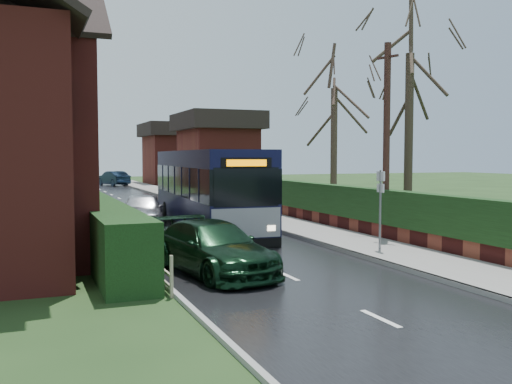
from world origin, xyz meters
name	(u,v)px	position (x,y,z in m)	size (l,w,h in m)	color
ground	(257,263)	(0.00, 0.00, 0.00)	(140.00, 140.00, 0.00)	#2C491F
road	(173,223)	(0.00, 10.00, 0.01)	(6.00, 100.00, 0.02)	black
pavement	(262,218)	(4.25, 10.00, 0.07)	(2.50, 100.00, 0.14)	slate
kerb_right	(238,219)	(3.05, 10.00, 0.07)	(0.12, 100.00, 0.14)	gray
kerb_left	(102,225)	(-3.05, 10.00, 0.05)	(0.12, 100.00, 0.10)	gray
front_hedge	(94,221)	(-3.90, 5.00, 0.80)	(1.20, 16.00, 1.60)	black
picket_fence	(117,231)	(-3.15, 5.00, 0.45)	(0.10, 16.00, 0.90)	gray
right_wall_hedge	(292,197)	(5.80, 10.00, 1.02)	(0.60, 50.00, 1.80)	maroon
bus	(208,191)	(0.80, 7.33, 1.58)	(3.01, 10.63, 3.19)	black
car_silver	(143,210)	(-1.50, 9.12, 0.73)	(1.71, 4.26, 1.45)	silver
car_green	(213,248)	(-1.60, -0.97, 0.66)	(1.85, 4.56, 1.32)	black
car_distant	(113,178)	(2.00, 43.77, 0.74)	(1.56, 4.48, 1.48)	black
bus_stop_sign	(380,199)	(4.00, -0.06, 1.68)	(0.07, 0.38, 2.56)	slate
telegraph_pole	(386,141)	(5.80, 2.28, 3.50)	(0.33, 0.87, 6.91)	black
tree_right_near	(410,41)	(7.97, 3.92, 7.43)	(4.61, 4.61, 9.94)	#34281E
tree_right_far	(334,80)	(9.00, 11.62, 6.94)	(4.81, 4.81, 9.29)	#3B2B23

